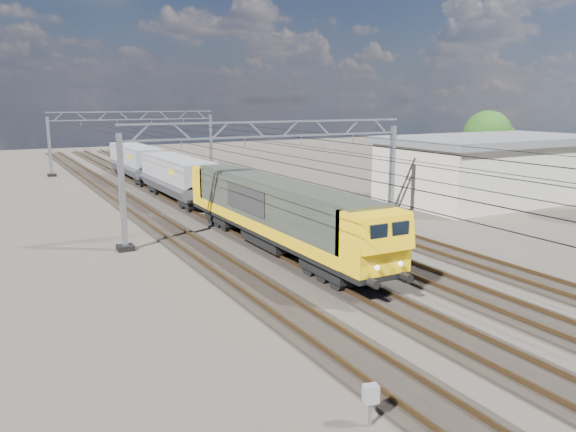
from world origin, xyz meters
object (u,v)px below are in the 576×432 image
catenary_gantry_mid (274,172)px  catenary_gantry_far (135,139)px  tree_far (491,136)px  hopper_wagon_lead (177,175)px  hopper_wagon_mid (136,160)px  industrial_shed (493,168)px  locomotive (274,210)px  trackside_cabinet (371,395)px

catenary_gantry_mid → catenary_gantry_far: bearing=90.0°
tree_far → hopper_wagon_lead: bearing=173.0°
catenary_gantry_far → hopper_wagon_lead: 22.40m
hopper_wagon_mid → industrial_shed: industrial_shed is taller
catenary_gantry_mid → hopper_wagon_lead: (-2.00, 13.75, -1.67)m
catenary_gantry_mid → catenary_gantry_far: size_ratio=1.00×
hopper_wagon_mid → tree_far: bearing=-29.3°
catenary_gantry_far → locomotive: size_ratio=0.94×
catenary_gantry_mid → trackside_cabinet: size_ratio=17.20×
hopper_wagon_mid → industrial_shed: (24.00, -25.95, 0.49)m
hopper_wagon_lead → hopper_wagon_mid: same height
trackside_cabinet → industrial_shed: 37.68m
locomotive → trackside_cabinet: size_ratio=18.24×
locomotive → hopper_wagon_mid: bearing=90.0°
locomotive → hopper_wagon_mid: 31.90m
industrial_shed → tree_far: tree_far is taller
catenary_gantry_mid → locomotive: 4.70m
catenary_gantry_mid → tree_far: tree_far is taller
hopper_wagon_mid → industrial_shed: 35.35m
locomotive → tree_far: tree_far is taller
trackside_cabinet → tree_far: size_ratio=0.16×
hopper_wagon_lead → tree_far: size_ratio=1.76×
trackside_cabinet → hopper_wagon_lead: bearing=94.4°
catenary_gantry_far → tree_far: bearing=-40.8°
catenary_gantry_far → trackside_cabinet: catenary_gantry_far is taller
tree_far → trackside_cabinet: bearing=-141.3°
industrial_shed → tree_far: bearing=43.1°
locomotive → hopper_wagon_lead: bearing=90.0°
catenary_gantry_far → locomotive: 40.03m
catenary_gantry_far → trackside_cabinet: size_ratio=17.20×
trackside_cabinet → industrial_shed: industrial_shed is taller
catenary_gantry_far → hopper_wagon_lead: catenary_gantry_far is taller
catenary_gantry_far → hopper_wagon_lead: bearing=-95.1°
trackside_cabinet → tree_far: (38.22, 30.64, 3.82)m
catenary_gantry_far → tree_far: 40.08m
hopper_wagon_mid → industrial_shed: bearing=-47.2°
catenary_gantry_far → trackside_cabinet: (-7.91, -56.85, -3.03)m
catenary_gantry_far → hopper_wagon_mid: bearing=-104.0°
hopper_wagon_mid → tree_far: (32.32, -18.16, 2.46)m
catenary_gantry_mid → tree_far: size_ratio=2.70×
catenary_gantry_far → locomotive: (-2.00, -39.95, -1.58)m
hopper_wagon_mid → trackside_cabinet: 49.17m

